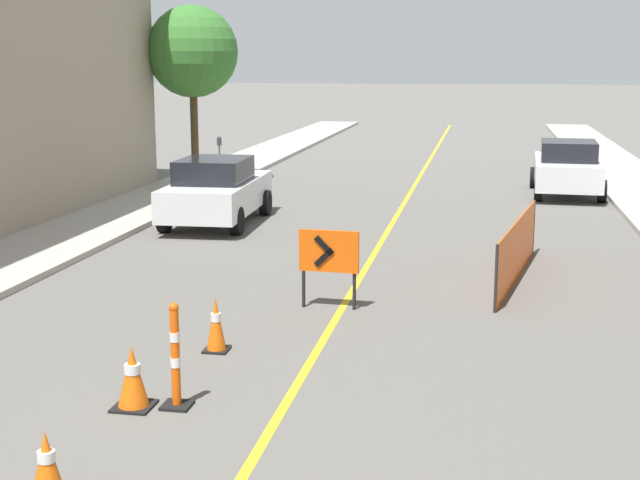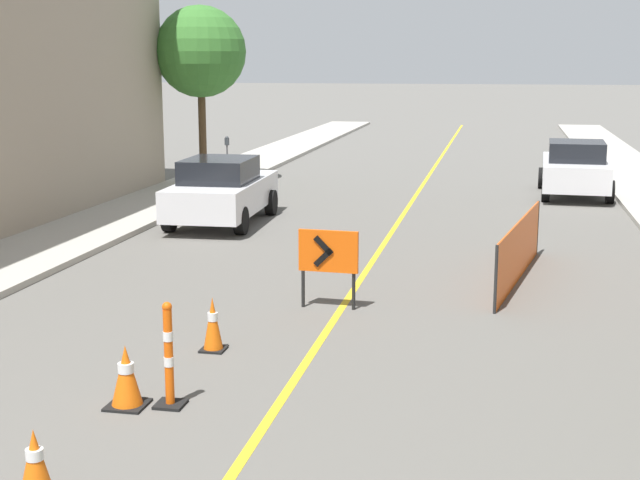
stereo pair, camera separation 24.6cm
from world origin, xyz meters
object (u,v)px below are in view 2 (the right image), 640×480
at_px(arrow_barricade_primary, 328,255).
at_px(parking_meter_far_curb, 227,150).
at_px(traffic_cone_third, 35,464).
at_px(delineator_post_rear, 169,361).
at_px(street_tree_left_near, 200,52).
at_px(traffic_cone_fourth, 126,376).
at_px(parked_car_curb_near, 222,190).
at_px(parked_car_curb_mid, 575,168).
at_px(traffic_cone_fifth, 213,324).

distance_m(arrow_barricade_primary, parking_meter_far_curb, 14.26).
xyz_separation_m(traffic_cone_third, arrow_barricade_primary, (1.38, 6.64, 0.55)).
xyz_separation_m(delineator_post_rear, parking_meter_far_curb, (-4.75, 17.41, 0.60)).
relative_size(parking_meter_far_curb, street_tree_left_near, 0.26).
height_order(traffic_cone_third, traffic_cone_fourth, traffic_cone_fourth).
relative_size(traffic_cone_fourth, arrow_barricade_primary, 0.58).
xyz_separation_m(delineator_post_rear, arrow_barricade_primary, (0.99, 4.36, 0.34)).
distance_m(parked_car_curb_near, parked_car_curb_mid, 10.70).
height_order(traffic_cone_fifth, parked_car_curb_mid, parked_car_curb_mid).
xyz_separation_m(parked_car_curb_mid, parking_meter_far_curb, (-10.45, -0.10, 0.33)).
bearing_deg(parked_car_curb_mid, street_tree_left_near, -179.64).
xyz_separation_m(traffic_cone_third, parked_car_curb_near, (-2.55, 13.49, 0.48)).
bearing_deg(delineator_post_rear, street_tree_left_near, 107.68).
height_order(traffic_cone_fourth, parked_car_curb_mid, parked_car_curb_mid).
distance_m(traffic_cone_fourth, parked_car_curb_mid, 18.67).
bearing_deg(traffic_cone_fourth, traffic_cone_fifth, 80.98).
bearing_deg(traffic_cone_fourth, delineator_post_rear, 12.72).
bearing_deg(parked_car_curb_mid, parking_meter_far_curb, -177.06).
xyz_separation_m(arrow_barricade_primary, parking_meter_far_curb, (-5.74, 13.05, 0.26)).
height_order(traffic_cone_third, parked_car_curb_near, parked_car_curb_near).
relative_size(traffic_cone_third, arrow_barricade_primary, 0.52).
bearing_deg(parking_meter_far_curb, traffic_cone_fourth, -76.28).
bearing_deg(parked_car_curb_mid, traffic_cone_fifth, -108.25).
bearing_deg(parking_meter_far_curb, arrow_barricade_primary, -66.27).
bearing_deg(traffic_cone_third, parked_car_curb_near, 100.72).
height_order(arrow_barricade_primary, parked_car_curb_near, parked_car_curb_near).
distance_m(traffic_cone_fourth, parking_meter_far_curb, 18.05).
distance_m(traffic_cone_third, parked_car_curb_mid, 20.72).
bearing_deg(traffic_cone_fifth, traffic_cone_third, -93.38).
bearing_deg(parked_car_curb_mid, traffic_cone_third, -104.74).
bearing_deg(delineator_post_rear, arrow_barricade_primary, 77.25).
distance_m(delineator_post_rear, parked_car_curb_mid, 18.42).
distance_m(parked_car_curb_near, street_tree_left_near, 7.97).
relative_size(arrow_barricade_primary, parking_meter_far_curb, 0.88).
relative_size(arrow_barricade_primary, parked_car_curb_mid, 0.29).
distance_m(traffic_cone_third, parking_meter_far_curb, 20.19).
bearing_deg(street_tree_left_near, parked_car_curb_mid, -2.00).
relative_size(parked_car_curb_near, parked_car_curb_mid, 1.00).
relative_size(traffic_cone_third, parked_car_curb_near, 0.15).
bearing_deg(street_tree_left_near, parking_meter_far_curb, -27.76).
relative_size(parked_car_curb_mid, street_tree_left_near, 0.81).
bearing_deg(traffic_cone_fifth, parked_car_curb_mid, 69.39).
bearing_deg(arrow_barricade_primary, traffic_cone_fourth, -104.65).
relative_size(traffic_cone_third, delineator_post_rear, 0.53).
distance_m(traffic_cone_fourth, delineator_post_rear, 0.52).
relative_size(traffic_cone_fourth, traffic_cone_fifth, 0.97).
height_order(traffic_cone_fourth, parking_meter_far_curb, parking_meter_far_curb).
bearing_deg(delineator_post_rear, traffic_cone_fourth, -167.28).
bearing_deg(parked_car_curb_near, street_tree_left_near, 110.35).
bearing_deg(traffic_cone_fourth, traffic_cone_third, -87.90).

